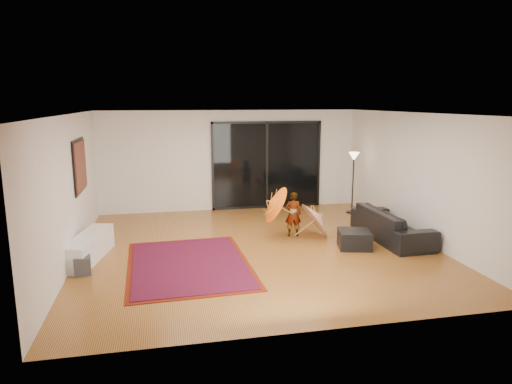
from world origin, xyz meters
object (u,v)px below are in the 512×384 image
object	(u,v)px
sofa	(391,225)
ottoman	(354,239)
child	(293,214)
media_console	(89,247)

from	to	relation	value
sofa	ottoman	bearing A→B (deg)	109.41
sofa	child	distance (m)	2.12
sofa	child	world-z (taller)	child
media_console	child	distance (m)	4.25
media_console	child	xyz separation A→B (m)	(4.19, 0.68, 0.26)
sofa	ottoman	distance (m)	1.09
sofa	media_console	bearing A→B (deg)	89.06
media_console	sofa	bearing A→B (deg)	12.22
media_console	ottoman	size ratio (longest dim) A/B	2.72
ottoman	child	size ratio (longest dim) A/B	0.63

